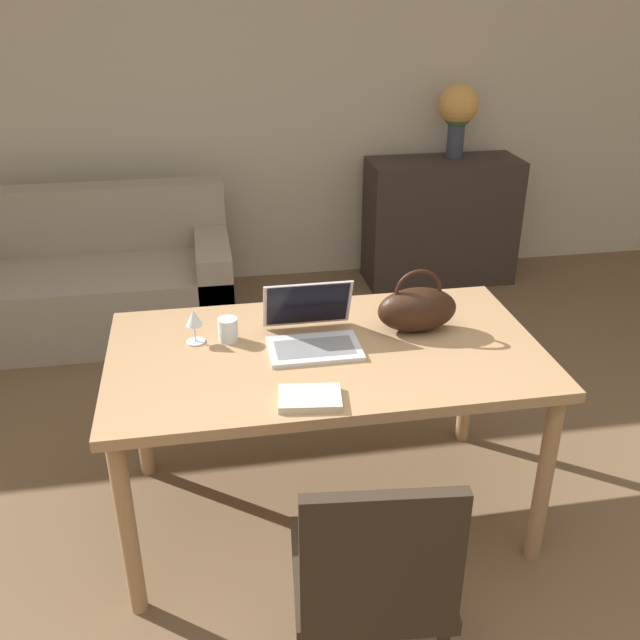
# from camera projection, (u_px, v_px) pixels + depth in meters

# --- Properties ---
(wall_back) EXTENTS (10.00, 0.06, 2.70)m
(wall_back) POSITION_uv_depth(u_px,v_px,m) (262.00, 81.00, 4.61)
(wall_back) COLOR #BCB29E
(wall_back) RESTS_ON ground_plane
(dining_table) EXTENTS (1.58, 0.89, 0.76)m
(dining_table) POSITION_uv_depth(u_px,v_px,m) (326.00, 368.00, 2.64)
(dining_table) COLOR #A87F56
(dining_table) RESTS_ON ground_plane
(chair) EXTENTS (0.48, 0.48, 0.88)m
(chair) POSITION_uv_depth(u_px,v_px,m) (373.00, 575.00, 1.98)
(chair) COLOR #2D2319
(chair) RESTS_ON ground_plane
(couch) EXTENTS (1.70, 0.84, 0.82)m
(couch) POSITION_uv_depth(u_px,v_px,m) (89.00, 285.00, 4.32)
(couch) COLOR gray
(couch) RESTS_ON ground_plane
(sideboard) EXTENTS (1.02, 0.40, 0.86)m
(sideboard) POSITION_uv_depth(u_px,v_px,m) (440.00, 222.00, 4.93)
(sideboard) COLOR #332823
(sideboard) RESTS_ON ground_plane
(laptop) EXTENTS (0.34, 0.32, 0.22)m
(laptop) POSITION_uv_depth(u_px,v_px,m) (311.00, 327.00, 2.63)
(laptop) COLOR silver
(laptop) RESTS_ON dining_table
(drinking_glass) EXTENTS (0.07, 0.07, 0.09)m
(drinking_glass) POSITION_uv_depth(u_px,v_px,m) (228.00, 330.00, 2.65)
(drinking_glass) COLOR silver
(drinking_glass) RESTS_ON dining_table
(wine_glass) EXTENTS (0.07, 0.07, 0.13)m
(wine_glass) POSITION_uv_depth(u_px,v_px,m) (194.00, 321.00, 2.61)
(wine_glass) COLOR silver
(wine_glass) RESTS_ON dining_table
(handbag) EXTENTS (0.31, 0.16, 0.25)m
(handbag) POSITION_uv_depth(u_px,v_px,m) (417.00, 309.00, 2.70)
(handbag) COLOR black
(handbag) RESTS_ON dining_table
(flower_vase) EXTENTS (0.26, 0.26, 0.48)m
(flower_vase) POSITION_uv_depth(u_px,v_px,m) (458.00, 110.00, 4.67)
(flower_vase) COLOR #333847
(flower_vase) RESTS_ON sideboard
(book) EXTENTS (0.22, 0.17, 0.02)m
(book) POSITION_uv_depth(u_px,v_px,m) (310.00, 398.00, 2.29)
(book) COLOR beige
(book) RESTS_ON dining_table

